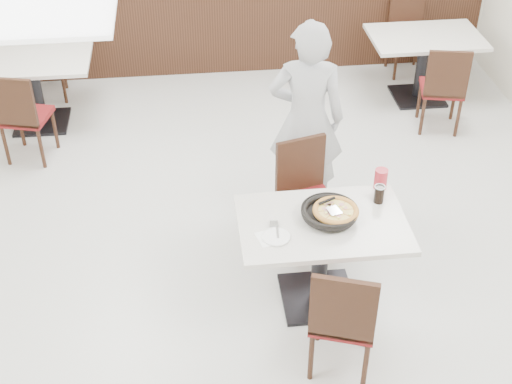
{
  "coord_description": "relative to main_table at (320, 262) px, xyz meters",
  "views": [
    {
      "loc": [
        -0.65,
        -4.35,
        3.88
      ],
      "look_at": [
        -0.18,
        -0.3,
        0.92
      ],
      "focal_mm": 50.0,
      "sensor_mm": 36.0,
      "label": 1
    }
  ],
  "objects": [
    {
      "name": "chair_near",
      "position": [
        0.04,
        -0.64,
        0.1
      ],
      "size": [
        0.53,
        0.53,
        0.95
      ],
      "primitive_type": null,
      "rotation": [
        0.0,
        0.0,
        -0.33
      ],
      "color": "black",
      "rests_on": "floor"
    },
    {
      "name": "fork",
      "position": [
        -0.34,
        -0.08,
        0.39
      ],
      "size": [
        0.03,
        0.16,
        0.0
      ],
      "primitive_type": "cube",
      "rotation": [
        0.0,
        0.0,
        -0.09
      ],
      "color": "silver",
      "rests_on": "side_plate"
    },
    {
      "name": "pizza_server",
      "position": [
        0.08,
        0.0,
        0.47
      ],
      "size": [
        0.11,
        0.12,
        0.0
      ],
      "primitive_type": "cube",
      "rotation": [
        0.0,
        0.0,
        0.29
      ],
      "color": "silver",
      "rests_on": "pizza"
    },
    {
      "name": "trivet",
      "position": [
        0.06,
        0.01,
        0.39
      ],
      "size": [
        0.14,
        0.14,
        0.04
      ],
      "primitive_type": "cylinder",
      "rotation": [
        0.0,
        0.0,
        0.12
      ],
      "color": "black",
      "rests_on": "main_table"
    },
    {
      "name": "chair_far",
      "position": [
        0.02,
        0.62,
        0.1
      ],
      "size": [
        0.52,
        0.52,
        0.95
      ],
      "primitive_type": null,
      "rotation": [
        0.0,
        0.0,
        3.41
      ],
      "color": "black",
      "rests_on": "floor"
    },
    {
      "name": "pizza",
      "position": [
        0.09,
        0.02,
        0.44
      ],
      "size": [
        0.32,
        0.32,
        0.02
      ],
      "primitive_type": "cylinder",
      "rotation": [
        0.0,
        0.0,
        0.12
      ],
      "color": "#C0843A",
      "rests_on": "pizza_pan"
    },
    {
      "name": "bg_table_right",
      "position": [
        1.72,
        3.05,
        0.0
      ],
      "size": [
        1.26,
        0.9,
        0.75
      ],
      "primitive_type": null,
      "rotation": [
        0.0,
        0.0,
        -0.08
      ],
      "color": "silver",
      "rests_on": "floor"
    },
    {
      "name": "main_table",
      "position": [
        0.0,
        0.0,
        0.0
      ],
      "size": [
        1.29,
        0.94,
        0.75
      ],
      "primitive_type": null,
      "rotation": [
        0.0,
        0.0,
        0.12
      ],
      "color": "silver",
      "rests_on": "floor"
    },
    {
      "name": "wainscot_back",
      "position": [
        -0.27,
        3.95,
        0.18
      ],
      "size": [
        5.9,
        0.03,
        1.1
      ],
      "primitive_type": "cube",
      "color": "black",
      "rests_on": "floor"
    },
    {
      "name": "bg_table_left",
      "position": [
        -2.44,
        2.94,
        0.0
      ],
      "size": [
        1.27,
        0.91,
        0.75
      ],
      "primitive_type": null,
      "rotation": [
        0.0,
        0.0,
        0.09
      ],
      "color": "silver",
      "rests_on": "floor"
    },
    {
      "name": "floor",
      "position": [
        -0.27,
        0.47,
        -0.38
      ],
      "size": [
        7.0,
        7.0,
        0.0
      ],
      "primitive_type": "plane",
      "color": "#B5B4B0",
      "rests_on": "ground"
    },
    {
      "name": "bg_chair_right_far",
      "position": [
        1.75,
        3.7,
        0.1
      ],
      "size": [
        0.43,
        0.43,
        0.95
      ],
      "primitive_type": null,
      "rotation": [
        0.0,
        0.0,
        3.16
      ],
      "color": "black",
      "rests_on": "floor"
    },
    {
      "name": "pizza_pan",
      "position": [
        0.05,
        0.03,
        0.42
      ],
      "size": [
        0.43,
        0.43,
        0.01
      ],
      "primitive_type": "cylinder",
      "rotation": [
        0.0,
        0.0,
        0.12
      ],
      "color": "black",
      "rests_on": "trivet"
    },
    {
      "name": "cola_glass",
      "position": [
        0.45,
        0.19,
        0.44
      ],
      "size": [
        0.08,
        0.08,
        0.13
      ],
      "primitive_type": "cylinder",
      "rotation": [
        0.0,
        0.0,
        0.12
      ],
      "color": "black",
      "rests_on": "main_table"
    },
    {
      "name": "red_cup",
      "position": [
        0.51,
        0.36,
        0.45
      ],
      "size": [
        0.11,
        0.11,
        0.16
      ],
      "primitive_type": "cylinder",
      "rotation": [
        0.0,
        0.0,
        0.12
      ],
      "color": "#AB1F2A",
      "rests_on": "main_table"
    },
    {
      "name": "bg_chair_right_near",
      "position": [
        1.72,
        2.41,
        0.1
      ],
      "size": [
        0.5,
        0.5,
        0.95
      ],
      "primitive_type": null,
      "rotation": [
        0.0,
        0.0,
        -0.21
      ],
      "color": "black",
      "rests_on": "floor"
    },
    {
      "name": "bg_chair_left_near",
      "position": [
        -2.44,
        2.31,
        0.1
      ],
      "size": [
        0.51,
        0.51,
        0.95
      ],
      "primitive_type": null,
      "rotation": [
        0.0,
        0.0,
        -0.25
      ],
      "color": "black",
      "rests_on": "floor"
    },
    {
      "name": "diner_person",
      "position": [
        0.09,
        1.22,
        0.5
      ],
      "size": [
        0.7,
        0.52,
        1.76
      ],
      "primitive_type": "imported",
      "rotation": [
        0.0,
        0.0,
        2.97
      ],
      "color": "#BABBC0",
      "rests_on": "floor"
    },
    {
      "name": "side_plate",
      "position": [
        -0.35,
        -0.14,
        0.38
      ],
      "size": [
        0.22,
        0.22,
        0.01
      ],
      "primitive_type": "cylinder",
      "rotation": [
        0.0,
        0.0,
        0.12
      ],
      "color": "white",
      "rests_on": "napkin"
    },
    {
      "name": "napkin",
      "position": [
        -0.4,
        -0.13,
        0.38
      ],
      "size": [
        0.21,
        0.21,
        0.0
      ],
      "primitive_type": "cube",
      "rotation": [
        0.0,
        0.0,
        0.26
      ],
      "color": "white",
      "rests_on": "main_table"
    },
    {
      "name": "bg_chair_left_far",
      "position": [
        -2.43,
        3.55,
        0.1
      ],
      "size": [
        0.46,
        0.46,
        0.95
      ],
      "primitive_type": null,
      "rotation": [
        0.0,
        0.0,
        3.23
      ],
      "color": "black",
      "rests_on": "floor"
    }
  ]
}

